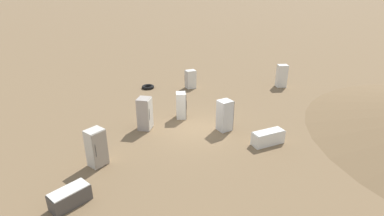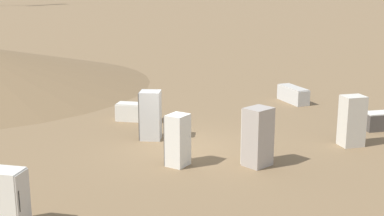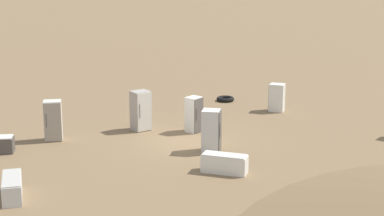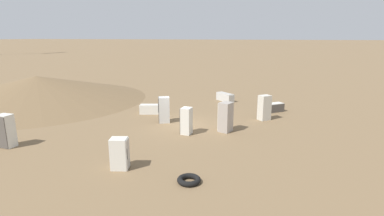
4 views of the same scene
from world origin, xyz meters
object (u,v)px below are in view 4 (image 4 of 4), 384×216
discarded_fridge_0 (6,131)px  discarded_fridge_3 (120,154)px  discarded_fridge_8 (164,110)px  discarded_fridge_1 (264,108)px  discarded_fridge_5 (186,121)px  discarded_fridge_2 (151,109)px  scrap_tire (189,180)px  discarded_fridge_4 (225,97)px  discarded_fridge_7 (274,107)px  discarded_fridge_6 (225,117)px

discarded_fridge_0 → discarded_fridge_3: size_ratio=1.25×
discarded_fridge_3 → discarded_fridge_8: 7.56m
discarded_fridge_1 → discarded_fridge_5: (-4.60, 4.30, -0.07)m
discarded_fridge_2 → scrap_tire: bearing=-164.7°
discarded_fridge_8 → scrap_tire: 8.98m
discarded_fridge_0 → discarded_fridge_4: bearing=-118.5°
discarded_fridge_2 → discarded_fridge_8: (-1.89, -1.83, 0.52)m
discarded_fridge_5 → discarded_fridge_3: bearing=170.3°
discarded_fridge_1 → discarded_fridge_3: bearing=-162.6°
discarded_fridge_7 → scrap_tire: 13.45m
discarded_fridge_5 → scrap_tire: size_ratio=1.68×
discarded_fridge_3 → discarded_fridge_8: bearing=171.6°
discarded_fridge_0 → discarded_fridge_6: size_ratio=0.97×
discarded_fridge_5 → discarded_fridge_6: bearing=-57.8°
discarded_fridge_5 → scrap_tire: 6.29m
discarded_fridge_1 → discarded_fridge_6: (-3.42, 2.13, 0.04)m
discarded_fridge_2 → discarded_fridge_8: discarded_fridge_8 is taller
discarded_fridge_3 → discarded_fridge_4: (15.60, -1.82, -0.35)m
discarded_fridge_2 → discarded_fridge_4: size_ratio=0.99×
discarded_fridge_3 → discarded_fridge_1: bearing=135.6°
discarded_fridge_0 → scrap_tire: (-1.05, -10.53, -0.78)m
scrap_tire → discarded_fridge_8: bearing=28.4°
discarded_fridge_1 → discarded_fridge_8: (-2.64, 6.54, -0.00)m
discarded_fridge_6 → discarded_fridge_2: bearing=85.6°
discarded_fridge_0 → discarded_fridge_6: (6.04, -10.68, 0.03)m
discarded_fridge_1 → discarded_fridge_4: discarded_fridge_1 is taller
discarded_fridge_3 → discarded_fridge_8: (7.50, 0.91, 0.17)m
discarded_fridge_1 → discarded_fridge_6: size_ratio=0.96×
discarded_fridge_0 → discarded_fridge_2: discarded_fridge_0 is taller
discarded_fridge_4 → discarded_fridge_7: (-2.84, -4.44, -0.02)m
discarded_fridge_0 → discarded_fridge_4: 17.43m
discarded_fridge_8 → scrap_tire: size_ratio=1.82×
discarded_fridge_2 → discarded_fridge_4: discarded_fridge_4 is taller
discarded_fridge_1 → discarded_fridge_4: bearing=81.3°
discarded_fridge_2 → discarded_fridge_8: 2.68m
discarded_fridge_1 → discarded_fridge_0: bearing=172.8°
discarded_fridge_2 → discarded_fridge_3: 9.79m
discarded_fridge_3 → discarded_fridge_4: size_ratio=0.78×
discarded_fridge_6 → discarded_fridge_7: size_ratio=1.20×
discarded_fridge_4 → discarded_fridge_5: (-10.06, 0.50, 0.45)m
discarded_fridge_1 → scrap_tire: (-10.51, 2.29, -0.77)m
discarded_fridge_7 → discarded_fridge_5: bearing=-75.5°
discarded_fridge_2 → discarded_fridge_7: (3.37, -9.00, -0.02)m
discarded_fridge_0 → discarded_fridge_4: discarded_fridge_0 is taller
discarded_fridge_4 → discarded_fridge_8: size_ratio=1.03×
discarded_fridge_2 → scrap_tire: 11.50m
discarded_fridge_3 → scrap_tire: bearing=68.3°
discarded_fridge_6 → discarded_fridge_0: bearing=138.2°
discarded_fridge_8 → scrap_tire: bearing=-175.5°
discarded_fridge_3 → discarded_fridge_6: size_ratio=0.78×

